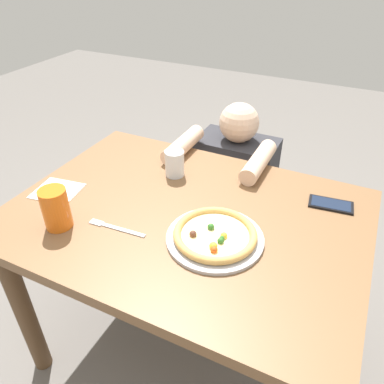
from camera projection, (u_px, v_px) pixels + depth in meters
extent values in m
plane|color=#66605B|center=(187.00, 343.00, 1.70)|extent=(8.00, 8.00, 0.00)
cube|color=brown|center=(185.00, 217.00, 1.29)|extent=(1.20, 0.87, 0.04)
cylinder|color=brown|center=(23.00, 310.00, 1.43)|extent=(0.07, 0.07, 0.71)
cylinder|color=brown|center=(128.00, 209.00, 1.95)|extent=(0.07, 0.07, 0.71)
cylinder|color=brown|center=(334.00, 273.00, 1.58)|extent=(0.07, 0.07, 0.71)
cylinder|color=#B7B7BC|center=(215.00, 238.00, 1.16)|extent=(0.30, 0.30, 0.01)
cylinder|color=#EFD68C|center=(215.00, 236.00, 1.16)|extent=(0.21, 0.21, 0.01)
torus|color=tan|center=(215.00, 234.00, 1.15)|extent=(0.26, 0.26, 0.02)
sphere|color=gold|center=(213.00, 246.00, 1.10)|extent=(0.02, 0.02, 0.02)
sphere|color=brown|center=(193.00, 234.00, 1.14)|extent=(0.02, 0.02, 0.02)
sphere|color=#2D6623|center=(221.00, 241.00, 1.12)|extent=(0.02, 0.02, 0.02)
sphere|color=#2D6623|center=(222.00, 238.00, 1.13)|extent=(0.02, 0.02, 0.02)
sphere|color=gold|center=(224.00, 236.00, 1.14)|extent=(0.02, 0.02, 0.02)
sphere|color=#BF4C19|center=(214.00, 250.00, 1.09)|extent=(0.02, 0.02, 0.02)
sphere|color=#2D6623|center=(211.00, 227.00, 1.17)|extent=(0.02, 0.02, 0.02)
cylinder|color=orange|center=(56.00, 208.00, 1.18)|extent=(0.09, 0.09, 0.14)
cylinder|color=silver|center=(175.00, 163.00, 1.45)|extent=(0.07, 0.07, 0.10)
cube|color=white|center=(177.00, 159.00, 1.43)|extent=(0.03, 0.03, 0.03)
cube|color=white|center=(172.00, 157.00, 1.45)|extent=(0.03, 0.03, 0.02)
cube|color=white|center=(175.00, 160.00, 1.43)|extent=(0.03, 0.03, 0.02)
cube|color=white|center=(57.00, 191.00, 1.39)|extent=(0.18, 0.17, 0.00)
cube|color=silver|center=(123.00, 230.00, 1.20)|extent=(0.16, 0.02, 0.00)
cube|color=silver|center=(97.00, 223.00, 1.23)|extent=(0.05, 0.03, 0.00)
cube|color=black|center=(331.00, 204.00, 1.31)|extent=(0.16, 0.09, 0.01)
cube|color=#192338|center=(331.00, 203.00, 1.31)|extent=(0.14, 0.08, 0.00)
cylinder|color=#333847|center=(231.00, 225.00, 2.05)|extent=(0.30, 0.30, 0.45)
cube|color=#2D2D33|center=(236.00, 167.00, 1.84)|extent=(0.38, 0.22, 0.29)
sphere|color=beige|center=(239.00, 123.00, 1.71)|extent=(0.18, 0.18, 0.18)
cylinder|color=beige|center=(183.00, 145.00, 1.62)|extent=(0.07, 0.28, 0.07)
cylinder|color=beige|center=(259.00, 162.00, 1.50)|extent=(0.07, 0.28, 0.07)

